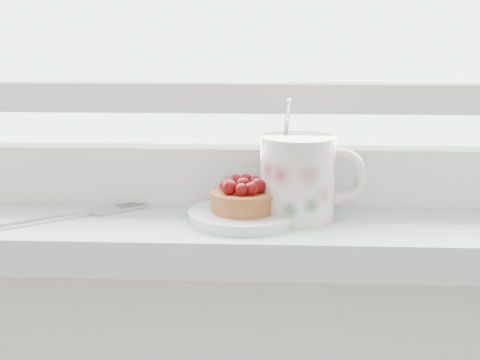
# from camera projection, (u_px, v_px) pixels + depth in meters

# --- Properties ---
(saucer) EXTENTS (0.12, 0.12, 0.01)m
(saucer) POSITION_uv_depth(u_px,v_px,m) (243.00, 216.00, 0.75)
(saucer) COLOR white
(saucer) RESTS_ON windowsill
(raspberry_tart) EXTENTS (0.07, 0.07, 0.04)m
(raspberry_tart) POSITION_uv_depth(u_px,v_px,m) (243.00, 196.00, 0.74)
(raspberry_tart) COLOR brown
(raspberry_tart) RESTS_ON saucer
(floral_mug) EXTENTS (0.12, 0.09, 0.14)m
(floral_mug) POSITION_uv_depth(u_px,v_px,m) (300.00, 176.00, 0.75)
(floral_mug) COLOR silver
(floral_mug) RESTS_ON windowsill
(fork) EXTENTS (0.19, 0.15, 0.00)m
(fork) POSITION_uv_depth(u_px,v_px,m) (57.00, 218.00, 0.76)
(fork) COLOR silver
(fork) RESTS_ON windowsill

